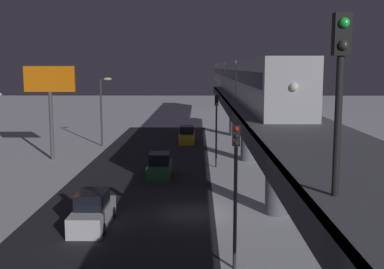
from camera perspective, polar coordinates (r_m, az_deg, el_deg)
The scene contains 12 objects.
ground_plane at distance 29.61m, azimuth -0.18°, elevation -9.33°, with size 240.00×240.00×0.00m, color white.
avenue_asphalt at distance 29.94m, azimuth -8.03°, elevation -9.21°, with size 11.00×83.46×0.01m, color #28282D.
elevated_railway at distance 28.87m, azimuth 10.01°, elevation 0.67°, with size 5.00×83.46×5.98m.
subway_train at distance 61.16m, azimuth 5.20°, elevation 7.00°, with size 2.94×74.07×3.40m.
rail_signal at distance 10.93m, azimuth 17.16°, elevation 6.96°, with size 0.36×0.41×4.00m.
sedan_white at distance 27.73m, azimuth -11.70°, elevation -9.02°, with size 1.91×4.78×1.97m.
sedan_green at distance 38.90m, azimuth -3.86°, elevation -3.91°, with size 1.80×4.29×1.97m.
sedan_yellow at distance 56.20m, azimuth -0.61°, elevation -0.18°, with size 1.80×4.31×1.97m.
traffic_light_near at distance 20.79m, azimuth 5.20°, elevation -4.90°, with size 0.32×0.44×6.40m.
traffic_light_mid at distance 42.08m, azimuth 2.91°, elevation 1.70°, with size 0.32×0.44×6.40m.
commercial_billboard at distance 47.39m, azimuth -16.50°, elevation 5.28°, with size 4.80×0.36×8.90m.
street_lamp_far at distance 54.43m, azimuth -10.50°, elevation 3.67°, with size 1.35×0.44×7.65m.
Camera 1 is at (-0.43, 28.25, 8.84)m, focal length 44.98 mm.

